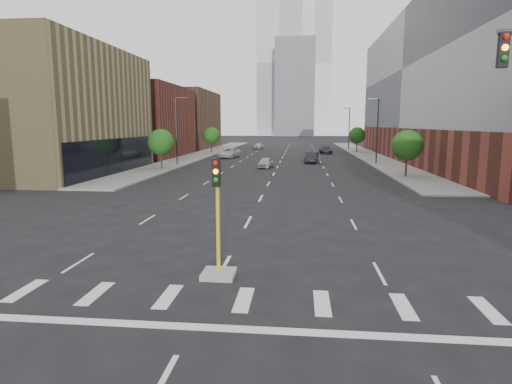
% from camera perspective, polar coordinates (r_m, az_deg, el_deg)
% --- Properties ---
extents(sidewalk_left_far, '(5.00, 92.00, 0.15)m').
position_cam_1_polar(sidewalk_left_far, '(82.11, -6.77, 5.15)').
color(sidewalk_left_far, gray).
rests_on(sidewalk_left_far, ground).
extents(sidewalk_right_far, '(5.00, 92.00, 0.15)m').
position_cam_1_polar(sidewalk_right_far, '(81.03, 14.49, 4.87)').
color(sidewalk_right_far, gray).
rests_on(sidewalk_right_far, ground).
extents(building_left_mid, '(20.00, 24.00, 14.00)m').
position_cam_1_polar(building_left_mid, '(55.12, -28.04, 9.48)').
color(building_left_mid, '#918152').
rests_on(building_left_mid, ground).
extents(building_left_far_a, '(20.00, 22.00, 12.00)m').
position_cam_1_polar(building_left_far_a, '(78.11, -17.26, 8.96)').
color(building_left_far_a, brown).
rests_on(building_left_far_a, ground).
extents(building_left_far_b, '(20.00, 24.00, 13.00)m').
position_cam_1_polar(building_left_far_b, '(102.56, -11.53, 9.39)').
color(building_left_far_b, brown).
rests_on(building_left_far_b, ground).
extents(building_right_main, '(24.00, 70.00, 22.00)m').
position_cam_1_polar(building_right_main, '(71.29, 28.46, 12.34)').
color(building_right_main, brown).
rests_on(building_right_main, ground).
extents(tower_left, '(22.00, 22.00, 70.00)m').
position_cam_1_polar(tower_left, '(228.10, 3.23, 16.46)').
color(tower_left, '#B2B7BC').
rests_on(tower_left, ground).
extents(tower_right, '(20.00, 20.00, 80.00)m').
position_cam_1_polar(tower_right, '(268.24, 7.66, 16.36)').
color(tower_right, '#B2B7BC').
rests_on(tower_right, ground).
extents(tower_mid, '(18.00, 18.00, 44.00)m').
position_cam_1_polar(tower_mid, '(206.61, 5.20, 13.58)').
color(tower_mid, slate).
rests_on(tower_mid, ground).
extents(median_traffic_signal, '(1.20, 1.20, 4.40)m').
position_cam_1_polar(median_traffic_signal, '(15.88, -5.06, -7.91)').
color(median_traffic_signal, '#999993').
rests_on(median_traffic_signal, ground).
extents(streetlight_right_a, '(1.60, 0.22, 9.07)m').
position_cam_1_polar(streetlight_right_a, '(61.83, 15.81, 8.18)').
color(streetlight_right_a, '#2D2D30').
rests_on(streetlight_right_a, ground).
extents(streetlight_right_b, '(1.60, 0.22, 9.07)m').
position_cam_1_polar(streetlight_right_b, '(96.51, 12.26, 8.51)').
color(streetlight_right_b, '#2D2D30').
rests_on(streetlight_right_b, ground).
extents(streetlight_left, '(1.60, 0.22, 9.07)m').
position_cam_1_polar(streetlight_left, '(58.28, -10.51, 8.34)').
color(streetlight_left, '#2D2D30').
rests_on(streetlight_left, ground).
extents(tree_left_near, '(3.20, 3.20, 4.85)m').
position_cam_1_polar(tree_left_near, '(53.72, -12.57, 6.50)').
color(tree_left_near, '#382619').
rests_on(tree_left_near, ground).
extents(tree_left_far, '(3.20, 3.20, 4.85)m').
position_cam_1_polar(tree_left_far, '(82.72, -5.98, 7.49)').
color(tree_left_far, '#382619').
rests_on(tree_left_far, ground).
extents(tree_right_near, '(3.20, 3.20, 4.85)m').
position_cam_1_polar(tree_right_near, '(47.30, 19.52, 5.88)').
color(tree_right_near, '#382619').
rests_on(tree_right_near, ground).
extents(tree_right_far, '(3.20, 3.20, 4.85)m').
position_cam_1_polar(tree_right_far, '(86.67, 13.34, 7.37)').
color(tree_right_far, '#382619').
rests_on(tree_right_far, ground).
extents(car_near_left, '(1.92, 4.11, 1.36)m').
position_cam_1_polar(car_near_left, '(55.18, 1.26, 3.95)').
color(car_near_left, '#ACACB1').
rests_on(car_near_left, ground).
extents(car_mid_right, '(2.18, 4.90, 1.56)m').
position_cam_1_polar(car_mid_right, '(62.61, 7.44, 4.58)').
color(car_mid_right, black).
rests_on(car_mid_right, ground).
extents(car_far_left, '(3.64, 6.20, 1.62)m').
position_cam_1_polar(car_far_left, '(71.93, -3.62, 5.23)').
color(car_far_left, '#B6B6B6').
rests_on(car_far_left, ground).
extents(car_deep_right, '(2.45, 5.10, 1.43)m').
position_cam_1_polar(car_deep_right, '(82.60, 9.28, 5.56)').
color(car_deep_right, black).
rests_on(car_deep_right, ground).
extents(car_distant, '(2.26, 4.22, 1.37)m').
position_cam_1_polar(car_distant, '(96.91, 0.35, 6.16)').
color(car_distant, '#B2B3B7').
rests_on(car_distant, ground).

